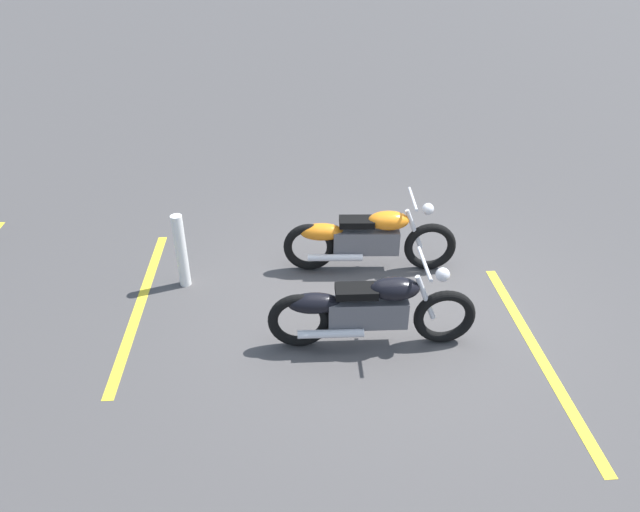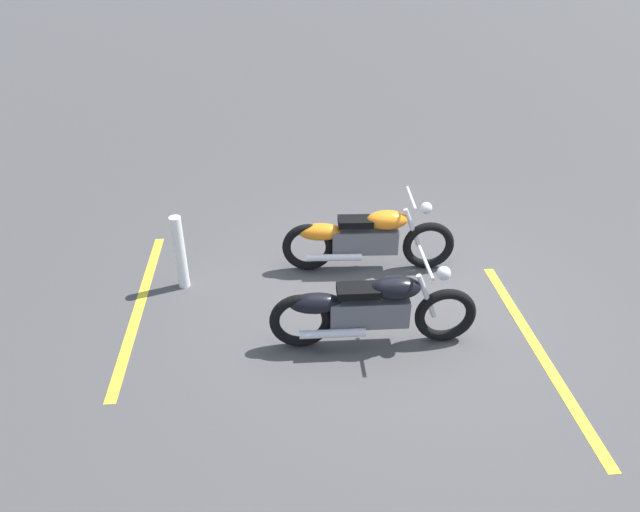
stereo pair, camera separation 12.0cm
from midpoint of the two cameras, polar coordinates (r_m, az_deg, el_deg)
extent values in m
plane|color=#474444|center=(7.00, 6.25, -4.55)|extent=(60.00, 60.00, 0.00)
torus|color=black|center=(7.55, 10.28, 1.04)|extent=(0.67, 0.13, 0.67)
torus|color=black|center=(7.39, -1.65, 0.87)|extent=(0.67, 0.13, 0.67)
cube|color=#59595E|center=(7.38, 4.02, 1.52)|extent=(0.85, 0.25, 0.32)
ellipsoid|color=orange|center=(7.27, 6.23, 3.60)|extent=(0.53, 0.30, 0.24)
ellipsoid|color=orange|center=(7.28, -0.42, 2.42)|extent=(0.57, 0.26, 0.22)
cube|color=black|center=(7.23, 3.07, 3.43)|extent=(0.45, 0.25, 0.09)
cylinder|color=silver|center=(7.38, 8.72, 2.76)|extent=(0.27, 0.07, 0.56)
cylinder|color=silver|center=(7.17, 8.59, 5.72)|extent=(0.06, 0.62, 0.04)
sphere|color=silver|center=(7.27, 10.06, 4.73)|extent=(0.15, 0.15, 0.15)
cylinder|color=silver|center=(7.32, 0.95, -0.15)|extent=(0.70, 0.11, 0.09)
torus|color=black|center=(6.33, 11.82, -5.78)|extent=(0.68, 0.16, 0.67)
torus|color=black|center=(6.13, -2.50, -6.48)|extent=(0.68, 0.16, 0.67)
cube|color=#59595E|center=(6.12, 4.36, -5.57)|extent=(0.85, 0.28, 0.32)
ellipsoid|color=black|center=(5.99, 7.04, -3.15)|extent=(0.54, 0.32, 0.24)
ellipsoid|color=black|center=(6.00, -1.01, -4.73)|extent=(0.58, 0.28, 0.22)
cube|color=black|center=(5.94, 3.22, -3.47)|extent=(0.46, 0.27, 0.09)
cylinder|color=silver|center=(6.13, 10.01, -3.97)|extent=(0.27, 0.07, 0.56)
cylinder|color=silver|center=(5.88, 9.91, -0.63)|extent=(0.08, 0.62, 0.04)
sphere|color=silver|center=(6.00, 11.65, -1.69)|extent=(0.15, 0.15, 0.15)
cylinder|color=silver|center=(6.08, 0.70, -7.73)|extent=(0.70, 0.14, 0.09)
cylinder|color=white|center=(7.20, -14.24, 0.32)|extent=(0.14, 0.14, 0.98)
cube|color=yellow|center=(6.69, 20.37, -8.69)|extent=(0.41, 3.20, 0.01)
cube|color=yellow|center=(7.25, -17.98, -4.69)|extent=(0.41, 3.20, 0.01)
camera|label=1|loc=(0.06, 89.48, 0.32)|focal=32.16mm
camera|label=2|loc=(0.06, -90.52, -0.32)|focal=32.16mm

